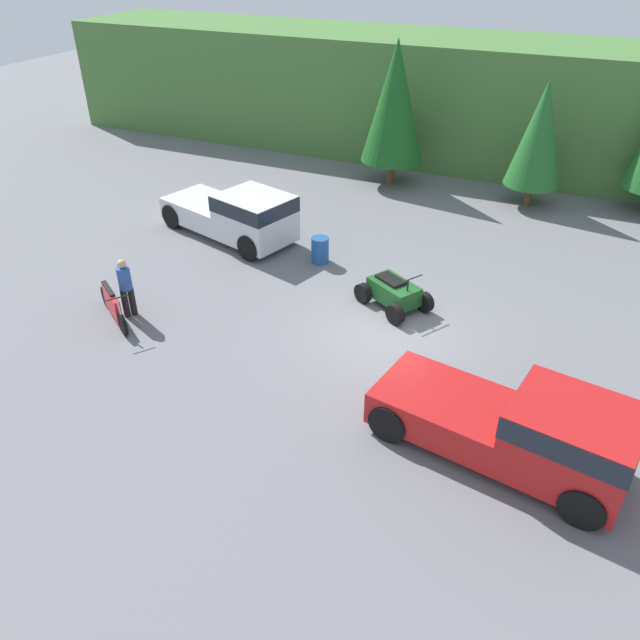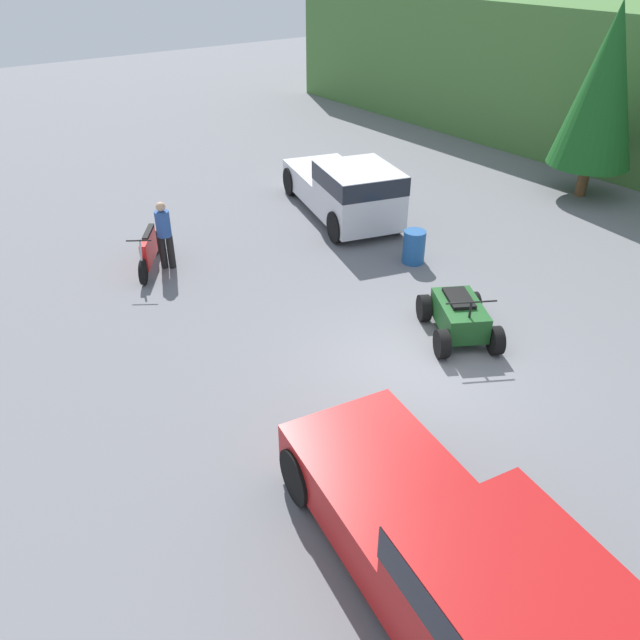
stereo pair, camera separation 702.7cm
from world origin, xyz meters
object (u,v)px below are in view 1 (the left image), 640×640
(pickup_truck_second, at_px, (238,214))
(quad_atv, at_px, (394,293))
(dirt_bike, at_px, (113,305))
(rider_person, at_px, (126,286))
(pickup_truck_red, at_px, (527,428))
(steel_barrel, at_px, (320,250))

(pickup_truck_second, xyz_separation_m, quad_atv, (6.48, -2.15, -0.51))
(dirt_bike, xyz_separation_m, rider_person, (0.25, 0.37, 0.49))
(pickup_truck_red, height_order, rider_person, pickup_truck_red)
(pickup_truck_red, height_order, steel_barrel, pickup_truck_red)
(quad_atv, height_order, rider_person, rider_person)
(quad_atv, bearing_deg, dirt_bike, -120.14)
(rider_person, bearing_deg, pickup_truck_red, 27.85)
(pickup_truck_second, relative_size, rider_person, 3.12)
(pickup_truck_red, xyz_separation_m, dirt_bike, (-11.43, 0.95, -0.49))
(rider_person, bearing_deg, steel_barrel, 90.46)
(dirt_bike, relative_size, rider_person, 1.13)
(steel_barrel, bearing_deg, pickup_truck_red, -41.09)
(pickup_truck_second, height_order, quad_atv, pickup_truck_second)
(pickup_truck_second, bearing_deg, quad_atv, -2.27)
(quad_atv, relative_size, steel_barrel, 2.77)
(pickup_truck_red, xyz_separation_m, pickup_truck_second, (-10.94, 7.06, -0.00))
(quad_atv, bearing_deg, pickup_truck_second, -168.11)
(dirt_bike, height_order, steel_barrel, dirt_bike)
(pickup_truck_second, bearing_deg, rider_person, -76.34)
(pickup_truck_red, height_order, quad_atv, pickup_truck_red)
(rider_person, relative_size, steel_barrel, 2.03)
(pickup_truck_second, xyz_separation_m, dirt_bike, (-0.49, -6.11, -0.49))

